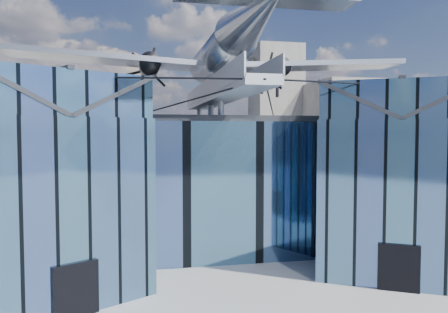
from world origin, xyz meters
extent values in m
plane|color=gray|center=(0.00, 0.00, 0.00)|extent=(120.00, 120.00, 0.00)
cube|color=#496E96|center=(0.00, 9.00, 4.75)|extent=(28.00, 14.00, 9.50)
cube|color=#26282E|center=(0.00, 9.00, 9.70)|extent=(28.00, 14.00, 0.40)
cube|color=#496E96|center=(-10.50, -1.00, 4.75)|extent=(11.79, 11.43, 9.50)
cube|color=#496E96|center=(-10.50, -1.00, 10.60)|extent=(11.56, 11.20, 2.20)
cube|color=#26282E|center=(-8.55, 0.12, 10.60)|extent=(7.98, 9.23, 2.40)
cube|color=#26282E|center=(-10.50, -1.00, 11.75)|extent=(4.30, 7.10, 0.18)
cube|color=black|center=(-8.48, -4.51, 1.30)|extent=(2.03, 1.32, 2.60)
cube|color=black|center=(-6.60, 1.25, 4.75)|extent=(0.34, 0.34, 9.50)
cube|color=#496E96|center=(10.50, -1.00, 4.75)|extent=(11.79, 11.43, 9.50)
cube|color=#496E96|center=(10.50, -1.00, 10.60)|extent=(11.56, 11.20, 2.20)
cube|color=#26282E|center=(8.55, 0.12, 10.60)|extent=(7.98, 9.23, 2.40)
cube|color=#26282E|center=(12.45, -2.12, 10.60)|extent=(7.98, 9.23, 2.40)
cube|color=#26282E|center=(10.50, -1.00, 11.75)|extent=(4.30, 7.10, 0.18)
cube|color=black|center=(8.48, -4.51, 1.30)|extent=(2.03, 1.32, 2.60)
cube|color=black|center=(6.60, 1.25, 4.75)|extent=(0.34, 0.34, 9.50)
cube|color=#9499A1|center=(0.00, 3.50, 11.10)|extent=(1.80, 21.00, 0.50)
cube|color=#9499A1|center=(-0.90, 3.50, 11.75)|extent=(0.08, 21.00, 1.10)
cube|color=#9499A1|center=(0.90, 3.50, 11.75)|extent=(0.08, 21.00, 1.10)
cylinder|color=#9499A1|center=(0.00, 13.00, 10.43)|extent=(0.44, 0.44, 1.35)
cylinder|color=#9499A1|center=(0.00, 7.00, 10.43)|extent=(0.44, 0.44, 1.35)
cylinder|color=#9499A1|center=(0.00, 3.00, 10.43)|extent=(0.44, 0.44, 1.35)
cylinder|color=#9499A1|center=(0.00, 4.00, 12.05)|extent=(0.70, 0.70, 1.40)
cylinder|color=black|center=(-5.25, -4.00, 11.40)|extent=(10.55, 6.08, 0.69)
cylinder|color=black|center=(5.25, -4.00, 11.40)|extent=(10.55, 6.08, 0.69)
cylinder|color=black|center=(-3.00, 1.50, 10.55)|extent=(6.09, 17.04, 1.19)
cylinder|color=black|center=(3.00, 1.50, 10.55)|extent=(6.09, 17.04, 1.19)
cylinder|color=#9CA0A8|center=(0.00, 4.00, 14.00)|extent=(2.50, 11.00, 2.50)
sphere|color=#9CA0A8|center=(0.00, 9.50, 14.00)|extent=(2.50, 2.50, 2.50)
cube|color=black|center=(0.00, 8.50, 14.69)|extent=(1.60, 1.40, 0.50)
cone|color=#9CA0A8|center=(0.00, -5.00, 14.30)|extent=(2.50, 7.00, 2.50)
cube|color=#9CA0A8|center=(0.00, -7.20, 14.50)|extent=(8.00, 1.80, 0.14)
cube|color=#9CA0A8|center=(-7.00, 5.00, 13.70)|extent=(14.00, 3.20, 1.08)
cylinder|color=black|center=(-4.60, 5.60, 13.45)|extent=(1.44, 3.20, 1.44)
cone|color=black|center=(-4.60, 7.40, 13.45)|extent=(0.70, 0.70, 0.70)
cube|color=black|center=(-4.60, 7.55, 13.45)|extent=(1.05, 0.06, 3.33)
cube|color=black|center=(-4.60, 7.55, 13.45)|extent=(2.53, 0.06, 2.53)
cube|color=black|center=(-4.60, 7.55, 13.45)|extent=(3.33, 0.06, 1.05)
cylinder|color=black|center=(-4.60, 5.00, 12.22)|extent=(0.24, 0.24, 1.75)
cube|color=#9CA0A8|center=(7.00, 5.00, 13.70)|extent=(14.00, 3.20, 1.08)
cylinder|color=black|center=(4.60, 5.60, 13.45)|extent=(1.44, 3.20, 1.44)
cone|color=black|center=(4.60, 7.40, 13.45)|extent=(0.70, 0.70, 0.70)
cube|color=black|center=(4.60, 7.55, 13.45)|extent=(1.05, 0.06, 3.33)
cube|color=black|center=(4.60, 7.55, 13.45)|extent=(2.53, 0.06, 2.53)
cube|color=black|center=(4.60, 7.55, 13.45)|extent=(3.33, 0.06, 1.05)
cylinder|color=black|center=(4.60, 5.00, 12.22)|extent=(0.24, 0.24, 1.75)
cube|color=gray|center=(32.00, 48.00, 9.00)|extent=(12.00, 14.00, 18.00)
cube|color=gray|center=(-20.00, 55.00, 7.00)|extent=(14.00, 10.00, 14.00)
cube|color=gray|center=(22.00, 58.00, 13.00)|extent=(9.00, 9.00, 26.00)
camera|label=1|loc=(-5.68, -25.71, 8.68)|focal=35.00mm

